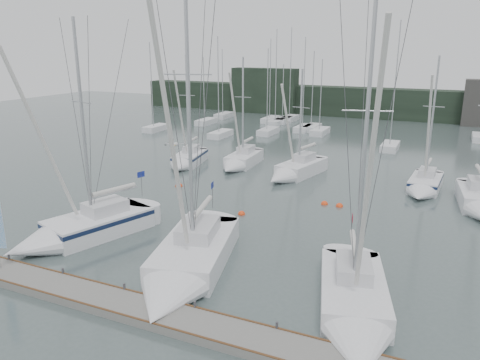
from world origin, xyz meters
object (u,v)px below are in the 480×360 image
Objects in this scene: sailboat_near_left at (73,232)px; sailboat_mid_d at (423,187)px; sailboat_near_center at (183,270)px; buoy_b at (339,206)px; sailboat_mid_b at (239,162)px; sailboat_mid_a at (186,161)px; sailboat_near_right at (356,314)px; sailboat_mid_c at (293,172)px; buoy_d at (324,204)px; buoy_a at (242,214)px; buoy_c at (179,186)px.

sailboat_mid_d is at bearing 64.20° from sailboat_near_left.
sailboat_near_center is 32.40× the size of buoy_b.
sailboat_mid_a is at bearing -163.98° from sailboat_mid_b.
sailboat_near_left is 0.93× the size of sailboat_near_right.
buoy_b is at bearing -29.65° from sailboat_mid_a.
buoy_b is (-5.61, -6.35, -0.56)m from sailboat_mid_d.
buoy_b is (12.06, -7.68, -0.56)m from sailboat_mid_b.
buoy_b is at bearing -34.27° from sailboat_mid_c.
sailboat_near_right reaches higher than buoy_d.
sailboat_near_right is at bearing -89.72° from sailboat_mid_d.
sailboat_near_center is 1.50× the size of sailboat_mid_d.
sailboat_mid_d is 22.43× the size of buoy_a.
buoy_b is at bearing -2.20° from buoy_d.
buoy_d is (12.58, 13.70, -0.66)m from sailboat_near_left.
sailboat_near_right is 1.33× the size of sailboat_mid_a.
sailboat_mid_a is 18.58× the size of buoy_c.
sailboat_mid_c is 20.11× the size of buoy_a.
sailboat_mid_d is at bearing 19.23° from buoy_c.
sailboat_mid_c is at bearing -175.89° from sailboat_mid_d.
sailboat_mid_b is at bearing 75.82° from buoy_c.
sailboat_mid_c is 11.47m from sailboat_mid_d.
sailboat_near_center is 15.71m from buoy_d.
sailboat_near_right is 1.47× the size of sailboat_mid_c.
buoy_b is at bearing -127.66° from sailboat_mid_d.
sailboat_near_right is 24.69× the size of buoy_c.
buoy_d is (-1.19, 0.05, 0.00)m from buoy_b.
sailboat_near_center is at bearing -111.89° from sailboat_mid_d.
sailboat_near_left is 13.13m from buoy_c.
sailboat_mid_c reaches higher than buoy_d.
sailboat_mid_b is at bearing 7.92° from sailboat_mid_a.
sailboat_near_right reaches higher than sailboat_mid_c.
buoy_a is 9.00m from buoy_c.
sailboat_mid_b is 13.29m from buoy_d.
sailboat_mid_d reaches higher than sailboat_mid_a.
sailboat_near_center is 1.54× the size of sailboat_mid_b.
sailboat_mid_b is (-7.28, 22.91, -0.07)m from sailboat_near_center.
sailboat_near_right is 28.38m from sailboat_mid_b.
buoy_c is (-18.40, 15.00, -0.57)m from sailboat_near_right.
sailboat_near_right is (9.04, -0.31, -0.05)m from sailboat_near_center.
sailboat_near_center is at bearing -57.50° from buoy_c.
buoy_d is at bearing 177.80° from buoy_b.
buoy_a is 6.89m from buoy_d.
sailboat_mid_d is 21.56× the size of buoy_b.
sailboat_mid_c reaches higher than buoy_a.
sailboat_mid_a is 22.87m from sailboat_mid_d.
sailboat_near_right reaches higher than buoy_c.
buoy_c is (-8.28, -6.83, -0.59)m from sailboat_mid_c.
sailboat_near_right is 30.40m from sailboat_mid_a.
sailboat_mid_b is 0.97× the size of sailboat_mid_d.
sailboat_mid_c is 10.75m from buoy_c.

